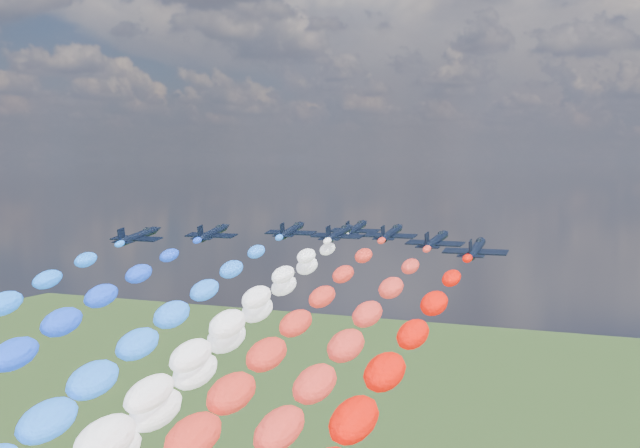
% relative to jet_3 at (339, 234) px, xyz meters
% --- Properties ---
extents(jet_0, '(9.56, 12.62, 4.48)m').
position_rel_jet_3_xyz_m(jet_0, '(-28.03, -17.27, 0.00)').
color(jet_0, black).
extents(jet_1, '(9.12, 12.31, 4.48)m').
position_rel_jet_3_xyz_m(jet_1, '(-20.00, -7.30, 0.00)').
color(jet_1, black).
extents(jet_2, '(9.34, 12.46, 4.48)m').
position_rel_jet_3_xyz_m(jet_2, '(-9.98, 2.75, 0.00)').
color(jet_2, black).
extents(trail_2, '(5.91, 114.45, 38.45)m').
position_rel_jet_3_xyz_m(trail_2, '(-9.98, -56.46, -17.08)').
color(trail_2, blue).
extents(jet_3, '(9.26, 12.41, 4.48)m').
position_rel_jet_3_xyz_m(jet_3, '(0.00, 0.00, 0.00)').
color(jet_3, black).
extents(trail_3, '(5.91, 114.45, 38.45)m').
position_rel_jet_3_xyz_m(trail_3, '(0.00, -59.21, -17.08)').
color(trail_3, white).
extents(jet_4, '(8.99, 12.21, 4.48)m').
position_rel_jet_3_xyz_m(jet_4, '(-1.10, 10.99, 0.00)').
color(jet_4, black).
extents(trail_4, '(5.91, 114.45, 38.45)m').
position_rel_jet_3_xyz_m(trail_4, '(-1.10, -48.23, -17.08)').
color(trail_4, white).
extents(jet_5, '(8.94, 12.18, 4.48)m').
position_rel_jet_3_xyz_m(jet_5, '(7.88, 4.01, 0.00)').
color(jet_5, black).
extents(trail_5, '(5.91, 114.45, 38.45)m').
position_rel_jet_3_xyz_m(trail_5, '(7.88, -55.20, -17.08)').
color(trail_5, red).
extents(jet_6, '(9.48, 12.57, 4.48)m').
position_rel_jet_3_xyz_m(jet_6, '(18.36, -5.84, 0.00)').
color(jet_6, black).
extents(jet_7, '(9.36, 12.48, 4.48)m').
position_rel_jet_3_xyz_m(jet_7, '(26.69, -15.33, 0.00)').
color(jet_7, black).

